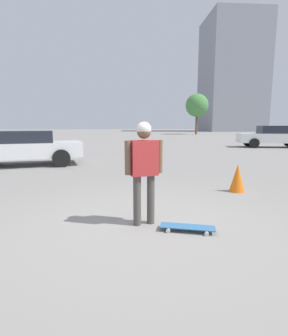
# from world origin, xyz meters

# --- Properties ---
(ground_plane) EXTENTS (220.00, 220.00, 0.00)m
(ground_plane) POSITION_xyz_m (0.00, 0.00, 0.00)
(ground_plane) COLOR gray
(person) EXTENTS (0.59, 0.31, 1.61)m
(person) POSITION_xyz_m (0.00, 0.00, 1.00)
(person) COLOR #4C4742
(person) RESTS_ON ground_plane
(skateboard) EXTENTS (0.84, 0.43, 0.07)m
(skateboard) POSITION_xyz_m (0.62, -0.33, 0.06)
(skateboard) COLOR #336693
(skateboard) RESTS_ON ground_plane
(car_parked_near) EXTENTS (4.66, 2.87, 1.35)m
(car_parked_near) POSITION_xyz_m (-4.23, 6.55, 0.72)
(car_parked_near) COLOR silver
(car_parked_near) RESTS_ON ground_plane
(car_parked_far) EXTENTS (4.98, 2.62, 1.55)m
(car_parked_far) POSITION_xyz_m (10.28, 14.25, 0.80)
(car_parked_far) COLOR silver
(car_parked_far) RESTS_ON ground_plane
(building_block_distant) EXTENTS (14.82, 15.19, 29.98)m
(building_block_distant) POSITION_xyz_m (28.83, 68.76, 14.99)
(building_block_distant) COLOR gray
(building_block_distant) RESTS_ON ground_plane
(tree_distant) EXTENTS (4.03, 4.03, 7.14)m
(tree_distant) POSITION_xyz_m (12.42, 42.98, 5.09)
(tree_distant) COLOR brown
(tree_distant) RESTS_ON ground_plane
(traffic_cone) EXTENTS (0.35, 0.35, 0.66)m
(traffic_cone) POSITION_xyz_m (2.35, 1.92, 0.33)
(traffic_cone) COLOR orange
(traffic_cone) RESTS_ON ground_plane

